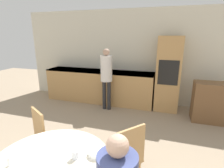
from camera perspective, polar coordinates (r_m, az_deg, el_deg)
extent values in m
cube|color=beige|center=(5.02, 8.14, 8.57)|extent=(6.88, 0.05, 2.60)
cube|color=tan|center=(5.13, -4.26, -0.71)|extent=(3.12, 0.60, 0.92)
cube|color=black|center=(5.03, -4.36, 4.18)|extent=(3.12, 0.60, 0.03)
cube|color=tan|center=(4.68, 17.79, 3.09)|extent=(0.58, 0.58, 1.90)
cube|color=black|center=(4.37, 17.88, 3.51)|extent=(0.47, 0.01, 0.60)
cube|color=brown|center=(4.54, 30.98, -5.33)|extent=(0.99, 0.45, 0.91)
cylinder|color=beige|center=(1.92, -19.42, -22.89)|extent=(1.15, 1.15, 0.03)
cylinder|color=tan|center=(2.99, -29.55, -21.27)|extent=(0.04, 0.04, 0.42)
cylinder|color=tan|center=(3.04, -23.36, -19.71)|extent=(0.04, 0.04, 0.42)
cylinder|color=tan|center=(2.79, -21.00, -22.99)|extent=(0.04, 0.04, 0.42)
cube|color=tan|center=(2.76, -26.01, -18.47)|extent=(0.55, 0.55, 0.02)
cube|color=tan|center=(2.67, -22.81, -12.84)|extent=(0.34, 0.22, 0.49)
cylinder|color=tan|center=(2.68, 3.89, -23.60)|extent=(0.04, 0.04, 0.42)
cube|color=tan|center=(2.37, 3.06, -22.87)|extent=(0.56, 0.56, 0.02)
cube|color=tan|center=(2.10, 6.26, -19.98)|extent=(0.27, 0.31, 0.49)
sphere|color=tan|center=(1.32, 1.82, -19.52)|extent=(0.17, 0.17, 0.17)
cylinder|color=#262628|center=(4.61, -2.55, -3.59)|extent=(0.09, 0.09, 0.78)
cylinder|color=#262628|center=(4.57, -0.98, -3.76)|extent=(0.09, 0.09, 0.78)
cylinder|color=silver|center=(4.40, -1.85, 5.08)|extent=(0.30, 0.30, 0.65)
sphere|color=tan|center=(4.35, -1.89, 10.37)|extent=(0.17, 0.17, 0.17)
cylinder|color=silver|center=(1.85, -11.97, -21.60)|extent=(0.07, 0.07, 0.09)
cylinder|color=white|center=(1.88, -4.96, -21.54)|extent=(0.17, 0.17, 0.04)
cylinder|color=white|center=(1.98, -30.67, -21.14)|extent=(0.03, 0.03, 0.07)
cylinder|color=silver|center=(1.96, -30.85, -20.10)|extent=(0.03, 0.03, 0.01)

